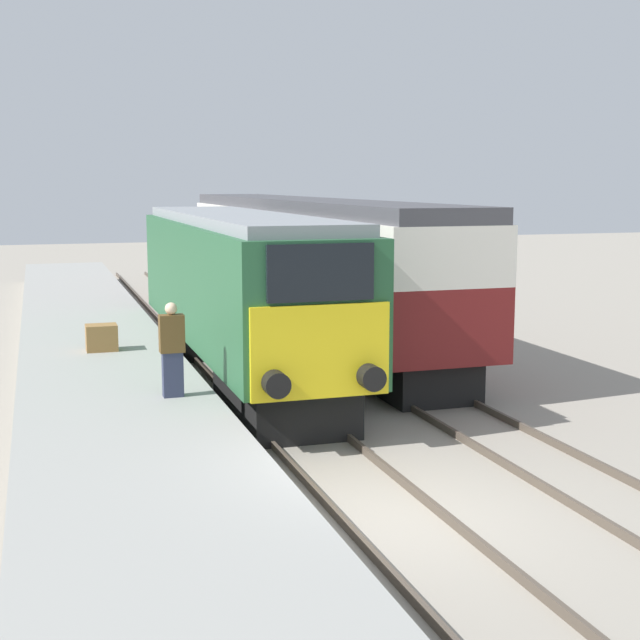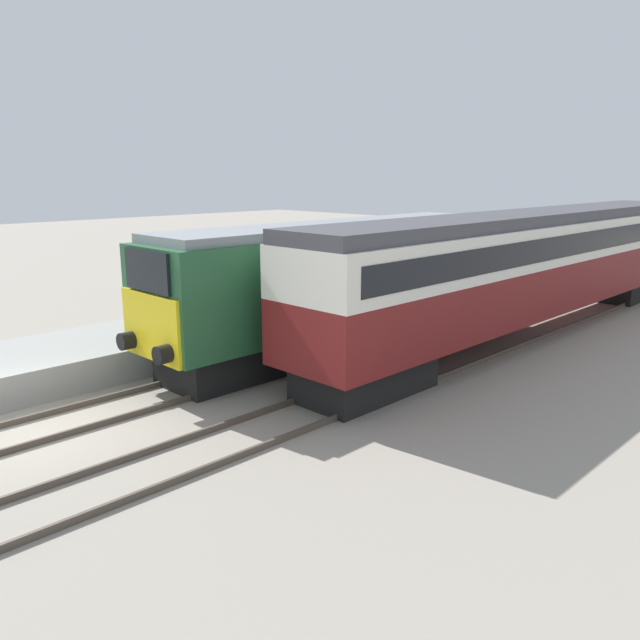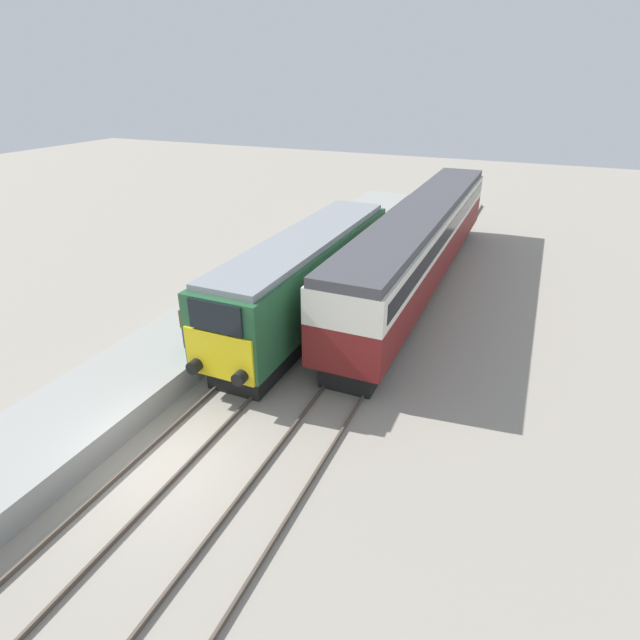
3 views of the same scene
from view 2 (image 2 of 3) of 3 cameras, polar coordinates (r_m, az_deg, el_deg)
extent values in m
plane|color=gray|center=(14.80, -25.63, -9.54)|extent=(120.00, 120.00, 0.00)
cube|color=gray|center=(21.05, -8.15, -0.54)|extent=(3.50, 50.00, 0.87)
cube|color=#4C4238|center=(17.45, -10.88, -4.79)|extent=(0.07, 60.00, 0.14)
cube|color=#4C4238|center=(16.34, -8.03, -5.94)|extent=(0.07, 60.00, 0.14)
cube|color=#4C4238|center=(14.90, -3.42, -7.75)|extent=(0.07, 60.00, 0.14)
cube|color=#4C4238|center=(13.93, 0.56, -9.26)|extent=(0.07, 60.00, 0.14)
cube|color=black|center=(17.17, -7.59, -3.47)|extent=(2.03, 4.00, 1.00)
cube|color=black|center=(22.75, 8.61, 0.65)|extent=(2.03, 4.00, 1.00)
cube|color=#235633|center=(19.37, 1.69, 4.20)|extent=(2.70, 13.01, 2.71)
cube|color=yellow|center=(15.48, -15.21, -0.63)|extent=(2.48, 0.10, 1.63)
cube|color=black|center=(15.22, -15.51, 4.35)|extent=(1.89, 0.10, 0.98)
cube|color=gray|center=(19.20, 1.72, 8.56)|extent=(2.38, 12.49, 0.24)
cylinder|color=black|center=(16.22, -17.25, -1.83)|extent=(0.44, 0.35, 0.44)
cylinder|color=black|center=(14.78, -14.15, -3.08)|extent=(0.44, 0.35, 0.44)
cube|color=black|center=(15.72, 4.17, -5.05)|extent=(1.89, 3.60, 0.95)
cube|color=black|center=(30.75, 26.01, 2.68)|extent=(1.89, 3.60, 0.95)
cube|color=maroon|center=(22.57, 18.91, 3.23)|extent=(2.70, 21.83, 1.61)
cube|color=silver|center=(22.39, 19.19, 6.85)|extent=(2.71, 21.83, 1.26)
cube|color=black|center=(22.39, 19.19, 6.85)|extent=(2.75, 20.96, 0.70)
cube|color=#424247|center=(22.32, 19.34, 8.92)|extent=(2.48, 21.83, 0.36)
cube|color=#2D334C|center=(18.27, -14.85, -0.27)|extent=(0.36, 0.24, 0.81)
cube|color=brown|center=(18.12, -14.99, 2.02)|extent=(0.44, 0.26, 0.68)
sphere|color=beige|center=(18.04, -15.07, 3.42)|extent=(0.22, 0.22, 0.22)
cube|color=olive|center=(21.79, -4.81, 1.99)|extent=(0.70, 0.56, 0.60)
camera|label=1|loc=(19.00, -66.33, 3.18)|focal=50.00mm
camera|label=3|loc=(7.50, -92.92, 36.33)|focal=28.00mm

